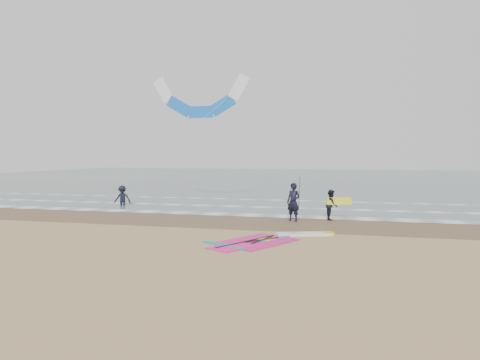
% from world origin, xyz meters
% --- Properties ---
extents(ground, '(120.00, 120.00, 0.00)m').
position_xyz_m(ground, '(0.00, 0.00, 0.00)').
color(ground, tan).
rests_on(ground, ground).
extents(sea_water, '(120.00, 80.00, 0.02)m').
position_xyz_m(sea_water, '(0.00, 48.00, 0.01)').
color(sea_water, '#47605E').
rests_on(sea_water, ground).
extents(wet_sand_band, '(120.00, 5.00, 0.01)m').
position_xyz_m(wet_sand_band, '(0.00, 6.00, 0.00)').
color(wet_sand_band, brown).
rests_on(wet_sand_band, ground).
extents(foam_waterline, '(120.00, 9.15, 0.02)m').
position_xyz_m(foam_waterline, '(0.00, 10.44, 0.03)').
color(foam_waterline, white).
rests_on(foam_waterline, ground).
extents(windsurf_rig, '(5.00, 4.74, 0.12)m').
position_xyz_m(windsurf_rig, '(0.21, 1.53, 0.03)').
color(windsurf_rig, white).
rests_on(windsurf_rig, ground).
extents(person_standing, '(0.85, 0.72, 1.99)m').
position_xyz_m(person_standing, '(0.51, 6.70, 1.00)').
color(person_standing, black).
rests_on(person_standing, ground).
extents(person_walking, '(0.68, 0.83, 1.59)m').
position_xyz_m(person_walking, '(2.40, 7.66, 0.80)').
color(person_walking, black).
rests_on(person_walking, ground).
extents(person_wading, '(1.23, 0.87, 1.73)m').
position_xyz_m(person_wading, '(-11.35, 10.49, 0.87)').
color(person_wading, black).
rests_on(person_wading, ground).
extents(held_pole, '(0.17, 0.86, 1.82)m').
position_xyz_m(held_pole, '(0.81, 6.70, 1.46)').
color(held_pole, black).
rests_on(held_pole, ground).
extents(carried_kiteboard, '(1.30, 0.51, 0.39)m').
position_xyz_m(carried_kiteboard, '(2.80, 7.56, 1.01)').
color(carried_kiteboard, yellow).
rests_on(carried_kiteboard, ground).
extents(surf_kite, '(8.29, 2.26, 7.72)m').
position_xyz_m(surf_kite, '(-6.58, 12.68, 7.14)').
color(surf_kite, white).
rests_on(surf_kite, ground).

